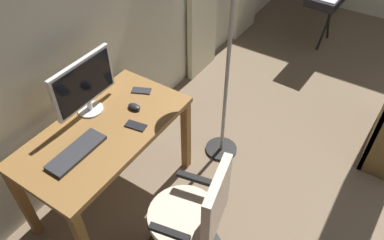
# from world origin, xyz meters

# --- Properties ---
(desk) EXTENTS (1.21, 0.65, 0.75)m
(desk) POSITION_xyz_m (1.47, -2.24, 0.64)
(desk) COLOR olive
(desk) RESTS_ON ground
(office_chair) EXTENTS (0.56, 0.56, 0.98)m
(office_chair) POSITION_xyz_m (1.60, -1.44, 0.46)
(office_chair) COLOR black
(office_chair) RESTS_ON ground
(computer_monitor) EXTENTS (0.52, 0.18, 0.41)m
(computer_monitor) POSITION_xyz_m (1.38, -2.45, 0.98)
(computer_monitor) COLOR white
(computer_monitor) RESTS_ON desk
(computer_keyboard) EXTENTS (0.40, 0.14, 0.02)m
(computer_keyboard) POSITION_xyz_m (1.73, -2.23, 0.76)
(computer_keyboard) COLOR #333338
(computer_keyboard) RESTS_ON desk
(computer_mouse) EXTENTS (0.06, 0.10, 0.04)m
(computer_mouse) POSITION_xyz_m (1.20, -2.20, 0.77)
(computer_mouse) COLOR #232328
(computer_mouse) RESTS_ON desk
(cell_phone_face_up) EXTENTS (0.12, 0.16, 0.01)m
(cell_phone_face_up) POSITION_xyz_m (1.01, -2.28, 0.76)
(cell_phone_face_up) COLOR #333338
(cell_phone_face_up) RESTS_ON desk
(cell_phone_by_monitor) EXTENTS (0.09, 0.15, 0.01)m
(cell_phone_by_monitor) POSITION_xyz_m (1.33, -2.07, 0.76)
(cell_phone_by_monitor) COLOR #232328
(cell_phone_by_monitor) RESTS_ON desk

